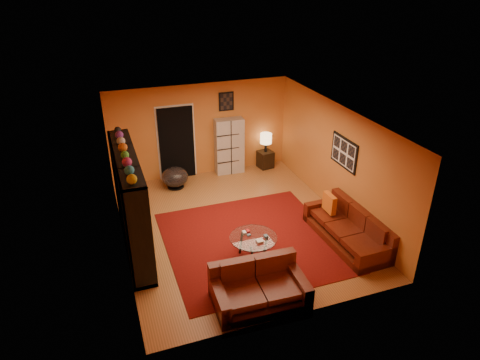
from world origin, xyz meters
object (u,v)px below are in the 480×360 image
object	(u,v)px
coffee_table	(253,239)
side_table	(265,159)
loveseat	(258,286)
bowl_chair	(175,177)
entertainment_unit	(131,202)
tv	(133,205)
storage_cabinet	(229,146)
sofa	(350,229)
table_lamp	(266,139)

from	to	relation	value
coffee_table	side_table	distance (m)	4.43
loveseat	coffee_table	size ratio (longest dim) A/B	1.74
bowl_chair	entertainment_unit	bearing A→B (deg)	-119.94
tv	storage_cabinet	distance (m)	4.10
bowl_chair	side_table	size ratio (longest dim) A/B	1.41
sofa	table_lamp	distance (m)	4.17
loveseat	storage_cabinet	bearing A→B (deg)	-10.40
tv	storage_cabinet	world-z (taller)	storage_cabinet
sofa	side_table	distance (m)	4.13
coffee_table	storage_cabinet	distance (m)	4.14
storage_cabinet	bowl_chair	world-z (taller)	storage_cabinet
entertainment_unit	loveseat	bearing A→B (deg)	-52.44
entertainment_unit	side_table	xyz separation A→B (m)	(4.14, 2.75, -0.80)
side_table	table_lamp	size ratio (longest dim) A/B	0.90
loveseat	bowl_chair	world-z (taller)	loveseat
sofa	coffee_table	size ratio (longest dim) A/B	2.32
side_table	table_lamp	bearing A→B (deg)	180.00
sofa	bowl_chair	distance (m)	4.82
entertainment_unit	sofa	bearing A→B (deg)	-17.23
loveseat	entertainment_unit	bearing A→B (deg)	39.94
coffee_table	side_table	size ratio (longest dim) A/B	1.93
table_lamp	storage_cabinet	bearing A→B (deg)	177.40
storage_cabinet	table_lamp	bearing A→B (deg)	-0.19
loveseat	table_lamp	world-z (taller)	table_lamp
tv	entertainment_unit	bearing A→B (deg)	91.83
coffee_table	bowl_chair	size ratio (longest dim) A/B	1.37
tv	loveseat	xyz separation A→B (m)	(1.81, -2.41, -0.71)
entertainment_unit	storage_cabinet	world-z (taller)	entertainment_unit
tv	sofa	bearing A→B (deg)	-107.44
storage_cabinet	side_table	world-z (taller)	storage_cabinet
entertainment_unit	coffee_table	bearing A→B (deg)	-29.25
tv	side_table	distance (m)	4.98
coffee_table	bowl_chair	distance (m)	3.70
tv	table_lamp	xyz separation A→B (m)	(4.09, 2.75, -0.09)
coffee_table	tv	bearing A→B (deg)	150.15
storage_cabinet	table_lamp	distance (m)	1.10
tv	sofa	size ratio (longest dim) A/B	0.42
entertainment_unit	table_lamp	world-z (taller)	entertainment_unit
bowl_chair	side_table	distance (m)	2.81
side_table	table_lamp	xyz separation A→B (m)	(-0.00, 0.00, 0.65)
coffee_table	storage_cabinet	xyz separation A→B (m)	(0.82, 4.04, 0.36)
sofa	storage_cabinet	distance (m)	4.42
side_table	entertainment_unit	bearing A→B (deg)	-146.39
loveseat	storage_cabinet	world-z (taller)	storage_cabinet
loveseat	bowl_chair	bearing A→B (deg)	8.36
tv	table_lamp	size ratio (longest dim) A/B	1.68
tv	sofa	world-z (taller)	tv
table_lamp	side_table	bearing A→B (deg)	0.00
loveseat	coffee_table	bearing A→B (deg)	-14.81
entertainment_unit	storage_cabinet	bearing A→B (deg)	42.67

